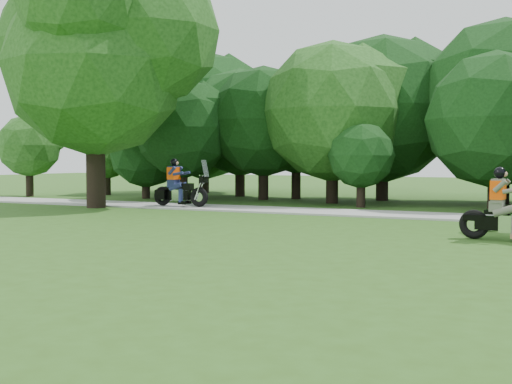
% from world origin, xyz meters
% --- Properties ---
extents(ground, '(100.00, 100.00, 0.00)m').
position_xyz_m(ground, '(0.00, 0.00, 0.00)').
color(ground, '#2C5016').
rests_on(ground, ground).
extents(walkway, '(60.00, 2.20, 0.06)m').
position_xyz_m(walkway, '(0.00, 8.00, 0.03)').
color(walkway, gray).
rests_on(walkway, ground).
extents(tree_line, '(39.84, 11.13, 7.39)m').
position_xyz_m(tree_line, '(2.63, 14.57, 3.64)').
color(tree_line, black).
rests_on(tree_line, ground).
extents(big_tree_west, '(8.64, 6.56, 9.96)m').
position_xyz_m(big_tree_west, '(-10.54, 6.85, 5.76)').
color(big_tree_west, black).
rests_on(big_tree_west, ground).
extents(chopper_motorcycle, '(2.22, 0.63, 1.59)m').
position_xyz_m(chopper_motorcycle, '(3.54, 2.98, 0.59)').
color(chopper_motorcycle, black).
rests_on(chopper_motorcycle, ground).
extents(touring_motorcycle, '(2.23, 0.64, 1.71)m').
position_xyz_m(touring_motorcycle, '(-7.85, 7.72, 0.68)').
color(touring_motorcycle, black).
rests_on(touring_motorcycle, walkway).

